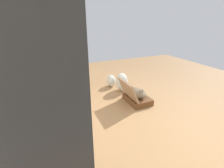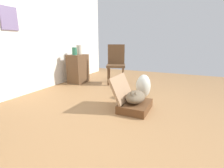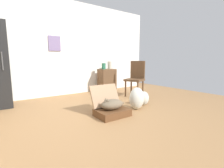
{
  "view_description": "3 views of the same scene",
  "coord_description": "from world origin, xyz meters",
  "px_view_note": "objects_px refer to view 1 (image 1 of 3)",
  "views": [
    {
      "loc": [
        -2.1,
        1.66,
        1.62
      ],
      "look_at": [
        0.6,
        0.46,
        0.4
      ],
      "focal_mm": 25.48,
      "sensor_mm": 36.0,
      "label": 1
    },
    {
      "loc": [
        -1.97,
        -0.71,
        1.03
      ],
      "look_at": [
        0.39,
        0.39,
        0.37
      ],
      "focal_mm": 26.96,
      "sensor_mm": 36.0,
      "label": 2
    },
    {
      "loc": [
        -1.18,
        -2.21,
        0.97
      ],
      "look_at": [
        0.51,
        0.18,
        0.53
      ],
      "focal_mm": 25.56,
      "sensor_mm": 36.0,
      "label": 3
    }
  ],
  "objects_px": {
    "suitcase_base": "(137,99)",
    "cat": "(138,93)",
    "refrigerator": "(33,159)",
    "chair": "(74,66)",
    "plastic_bag_white": "(122,82)",
    "plastic_bag_clear": "(111,81)",
    "vase_short": "(32,59)",
    "side_table": "(37,81)",
    "vase_tall": "(34,63)"
  },
  "relations": [
    {
      "from": "plastic_bag_white",
      "to": "plastic_bag_clear",
      "type": "height_order",
      "value": "plastic_bag_white"
    },
    {
      "from": "suitcase_base",
      "to": "plastic_bag_white",
      "type": "distance_m",
      "value": 0.65
    },
    {
      "from": "suitcase_base",
      "to": "refrigerator",
      "type": "distance_m",
      "value": 2.59
    },
    {
      "from": "suitcase_base",
      "to": "plastic_bag_white",
      "type": "height_order",
      "value": "plastic_bag_white"
    },
    {
      "from": "plastic_bag_white",
      "to": "refrigerator",
      "type": "distance_m",
      "value": 2.98
    },
    {
      "from": "plastic_bag_clear",
      "to": "chair",
      "type": "distance_m",
      "value": 1.01
    },
    {
      "from": "plastic_bag_clear",
      "to": "vase_short",
      "type": "relative_size",
      "value": 1.3
    },
    {
      "from": "refrigerator",
      "to": "suitcase_base",
      "type": "bearing_deg",
      "value": -47.33
    },
    {
      "from": "refrigerator",
      "to": "vase_short",
      "type": "relative_size",
      "value": 7.54
    },
    {
      "from": "vase_short",
      "to": "chair",
      "type": "distance_m",
      "value": 1.0
    },
    {
      "from": "suitcase_base",
      "to": "cat",
      "type": "distance_m",
      "value": 0.15
    },
    {
      "from": "plastic_bag_clear",
      "to": "cat",
      "type": "bearing_deg",
      "value": -169.87
    },
    {
      "from": "plastic_bag_white",
      "to": "vase_tall",
      "type": "distance_m",
      "value": 1.94
    },
    {
      "from": "cat",
      "to": "plastic_bag_clear",
      "type": "distance_m",
      "value": 0.99
    },
    {
      "from": "plastic_bag_clear",
      "to": "refrigerator",
      "type": "height_order",
      "value": "refrigerator"
    },
    {
      "from": "suitcase_base",
      "to": "plastic_bag_white",
      "type": "relative_size",
      "value": 1.28
    },
    {
      "from": "plastic_bag_white",
      "to": "chair",
      "type": "distance_m",
      "value": 1.29
    },
    {
      "from": "cat",
      "to": "chair",
      "type": "xyz_separation_m",
      "value": [
        1.48,
        0.97,
        0.3
      ]
    },
    {
      "from": "cat",
      "to": "refrigerator",
      "type": "height_order",
      "value": "refrigerator"
    },
    {
      "from": "refrigerator",
      "to": "chair",
      "type": "bearing_deg",
      "value": -15.06
    },
    {
      "from": "plastic_bag_white",
      "to": "side_table",
      "type": "xyz_separation_m",
      "value": [
        0.49,
        1.82,
        0.13
      ]
    },
    {
      "from": "suitcase_base",
      "to": "cat",
      "type": "xyz_separation_m",
      "value": [
        -0.01,
        0.0,
        0.15
      ]
    },
    {
      "from": "suitcase_base",
      "to": "plastic_bag_clear",
      "type": "distance_m",
      "value": 0.99
    },
    {
      "from": "refrigerator",
      "to": "vase_short",
      "type": "height_order",
      "value": "refrigerator"
    },
    {
      "from": "plastic_bag_clear",
      "to": "chair",
      "type": "xyz_separation_m",
      "value": [
        0.51,
        0.79,
        0.36
      ]
    },
    {
      "from": "vase_tall",
      "to": "chair",
      "type": "bearing_deg",
      "value": -62.08
    },
    {
      "from": "vase_tall",
      "to": "refrigerator",
      "type": "bearing_deg",
      "value": -179.13
    },
    {
      "from": "plastic_bag_clear",
      "to": "chair",
      "type": "height_order",
      "value": "chair"
    },
    {
      "from": "refrigerator",
      "to": "vase_tall",
      "type": "relative_size",
      "value": 9.53
    },
    {
      "from": "side_table",
      "to": "vase_short",
      "type": "bearing_deg",
      "value": 14.64
    },
    {
      "from": "cat",
      "to": "vase_tall",
      "type": "distance_m",
      "value": 2.19
    },
    {
      "from": "refrigerator",
      "to": "vase_tall",
      "type": "xyz_separation_m",
      "value": [
        2.68,
        0.04,
        -0.07
      ]
    },
    {
      "from": "cat",
      "to": "refrigerator",
      "type": "relative_size",
      "value": 0.29
    },
    {
      "from": "cat",
      "to": "plastic_bag_clear",
      "type": "relative_size",
      "value": 1.67
    },
    {
      "from": "suitcase_base",
      "to": "vase_tall",
      "type": "distance_m",
      "value": 2.23
    },
    {
      "from": "cat",
      "to": "suitcase_base",
      "type": "bearing_deg",
      "value": -3.97
    },
    {
      "from": "cat",
      "to": "plastic_bag_white",
      "type": "bearing_deg",
      "value": 3.72
    },
    {
      "from": "vase_short",
      "to": "chair",
      "type": "height_order",
      "value": "chair"
    },
    {
      "from": "suitcase_base",
      "to": "chair",
      "type": "distance_m",
      "value": 1.82
    },
    {
      "from": "plastic_bag_white",
      "to": "vase_short",
      "type": "height_order",
      "value": "vase_short"
    },
    {
      "from": "refrigerator",
      "to": "cat",
      "type": "bearing_deg",
      "value": -47.42
    },
    {
      "from": "plastic_bag_white",
      "to": "cat",
      "type": "bearing_deg",
      "value": -176.28
    },
    {
      "from": "refrigerator",
      "to": "chair",
      "type": "relative_size",
      "value": 1.82
    },
    {
      "from": "cat",
      "to": "plastic_bag_white",
      "type": "distance_m",
      "value": 0.64
    },
    {
      "from": "cat",
      "to": "vase_tall",
      "type": "height_order",
      "value": "vase_tall"
    },
    {
      "from": "chair",
      "to": "suitcase_base",
      "type": "bearing_deg",
      "value": -78.31
    },
    {
      "from": "plastic_bag_white",
      "to": "chair",
      "type": "bearing_deg",
      "value": 47.6
    },
    {
      "from": "refrigerator",
      "to": "vase_tall",
      "type": "distance_m",
      "value": 2.68
    },
    {
      "from": "cat",
      "to": "vase_short",
      "type": "xyz_separation_m",
      "value": [
        1.25,
        1.89,
        0.61
      ]
    },
    {
      "from": "cat",
      "to": "chair",
      "type": "bearing_deg",
      "value": 33.12
    }
  ]
}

